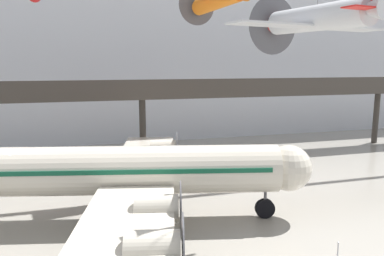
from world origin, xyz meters
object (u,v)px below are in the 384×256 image
at_px(suspended_plane_orange_highwing, 217,0).
at_px(stanchion_barrier, 337,256).
at_px(airliner_silver_main, 126,171).
at_px(suspended_plane_silver_racer, 317,19).

bearing_deg(suspended_plane_orange_highwing, stanchion_barrier, 175.93).
xyz_separation_m(airliner_silver_main, suspended_plane_orange_highwing, (8.35, 6.31, 11.88)).
height_order(suspended_plane_silver_racer, suspended_plane_orange_highwing, suspended_plane_orange_highwing).
bearing_deg(suspended_plane_silver_racer, stanchion_barrier, -165.37).
xyz_separation_m(airliner_silver_main, stanchion_barrier, (9.82, -8.20, -3.03)).
relative_size(suspended_plane_silver_racer, suspended_plane_orange_highwing, 1.15).
relative_size(suspended_plane_silver_racer, stanchion_barrier, 10.66).
bearing_deg(suspended_plane_orange_highwing, airliner_silver_main, 117.19).
xyz_separation_m(suspended_plane_silver_racer, stanchion_barrier, (0.80, -1.75, -12.02)).
bearing_deg(stanchion_barrier, suspended_plane_silver_racer, 114.42).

